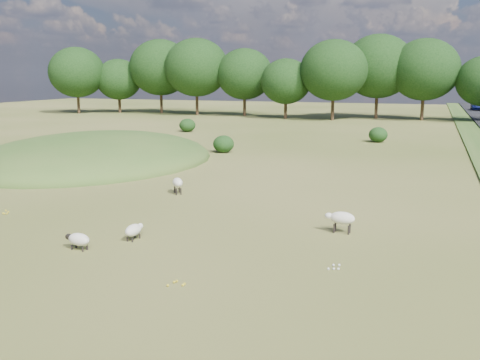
{
  "coord_description": "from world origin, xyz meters",
  "views": [
    {
      "loc": [
        10.67,
        -20.29,
        6.08
      ],
      "look_at": [
        2.0,
        4.0,
        1.0
      ],
      "focal_mm": 40.0,
      "sensor_mm": 36.0,
      "label": 1
    }
  ],
  "objects_px": {
    "sheep_1": "(177,183)",
    "sheep_3": "(134,230)",
    "car_6": "(479,106)",
    "sheep_0": "(78,239)",
    "sheep_4": "(341,218)"
  },
  "relations": [
    {
      "from": "sheep_3",
      "to": "car_6",
      "type": "relative_size",
      "value": 0.21
    },
    {
      "from": "sheep_0",
      "to": "sheep_1",
      "type": "distance_m",
      "value": 9.44
    },
    {
      "from": "sheep_0",
      "to": "sheep_3",
      "type": "xyz_separation_m",
      "value": [
        1.23,
        1.69,
        -0.01
      ]
    },
    {
      "from": "sheep_3",
      "to": "sheep_4",
      "type": "height_order",
      "value": "sheep_4"
    },
    {
      "from": "sheep_4",
      "to": "car_6",
      "type": "xyz_separation_m",
      "value": [
        10.47,
        78.86,
        0.34
      ]
    },
    {
      "from": "sheep_1",
      "to": "sheep_4",
      "type": "bearing_deg",
      "value": -149.71
    },
    {
      "from": "sheep_1",
      "to": "car_6",
      "type": "bearing_deg",
      "value": -49.69
    },
    {
      "from": "sheep_1",
      "to": "car_6",
      "type": "distance_m",
      "value": 77.18
    },
    {
      "from": "sheep_1",
      "to": "sheep_0",
      "type": "bearing_deg",
      "value": 149.58
    },
    {
      "from": "sheep_0",
      "to": "sheep_4",
      "type": "relative_size",
      "value": 0.91
    },
    {
      "from": "sheep_3",
      "to": "car_6",
      "type": "bearing_deg",
      "value": -9.64
    },
    {
      "from": "sheep_0",
      "to": "sheep_3",
      "type": "bearing_deg",
      "value": -119.04
    },
    {
      "from": "sheep_1",
      "to": "sheep_4",
      "type": "xyz_separation_m",
      "value": [
        9.16,
        -4.22,
        0.01
      ]
    },
    {
      "from": "sheep_0",
      "to": "sheep_1",
      "type": "height_order",
      "value": "sheep_1"
    },
    {
      "from": "sheep_1",
      "to": "sheep_3",
      "type": "distance_m",
      "value": 7.96
    }
  ]
}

